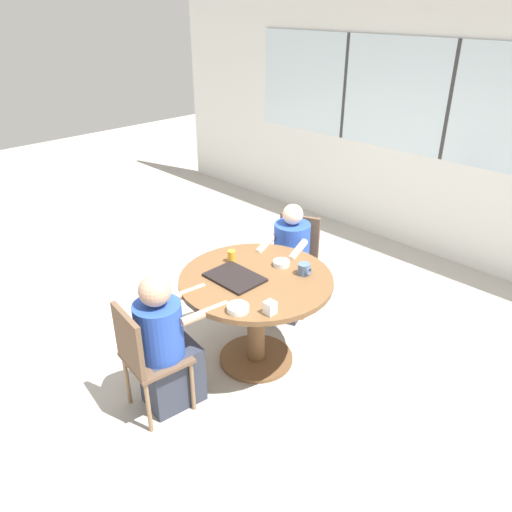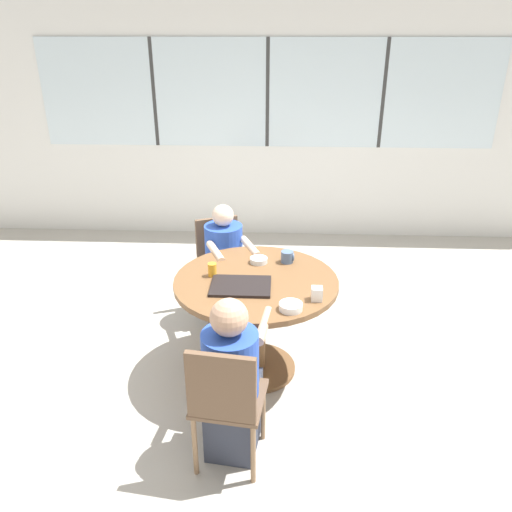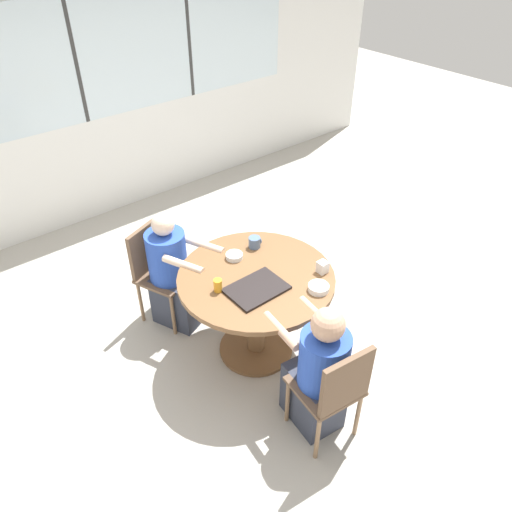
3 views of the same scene
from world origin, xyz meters
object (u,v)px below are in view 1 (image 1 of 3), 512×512
chair_for_woman_green_shirt (143,353)px  coffee_mug (304,269)px  milk_carton_small (270,308)px  person_man_blue_shirt (290,267)px  chair_for_man_blue_shirt (296,254)px  bowl_cereal (281,263)px  juice_glass (232,256)px  bowl_white_shallow (238,308)px  person_woman_green_shirt (166,349)px

chair_for_woman_green_shirt → coffee_mug: bearing=81.8°
milk_carton_small → person_man_blue_shirt: bearing=125.2°
chair_for_man_blue_shirt → bowl_cereal: size_ratio=6.68×
coffee_mug → bowl_cereal: bearing=-175.3°
juice_glass → bowl_cereal: juice_glass is taller
chair_for_woman_green_shirt → coffee_mug: size_ratio=8.80×
chair_for_woman_green_shirt → person_man_blue_shirt: bearing=103.4°
person_man_blue_shirt → milk_carton_small: person_man_blue_shirt is taller
coffee_mug → bowl_white_shallow: 0.70m
person_woman_green_shirt → person_man_blue_shirt: (-0.19, 1.50, -0.01)m
bowl_cereal → chair_for_man_blue_shirt: bearing=121.2°
person_woman_green_shirt → juice_glass: (-0.21, 0.82, 0.35)m
juice_glass → coffee_mug: bearing=25.2°
chair_for_man_blue_shirt → juice_glass: juice_glass is taller
milk_carton_small → chair_for_man_blue_shirt: bearing=123.7°
bowl_white_shallow → milk_carton_small: bearing=37.7°
chair_for_man_blue_shirt → person_woman_green_shirt: (0.26, -1.66, -0.04)m
coffee_mug → juice_glass: size_ratio=1.02×
chair_for_man_blue_shirt → juice_glass: 0.90m
bowl_white_shallow → bowl_cereal: size_ratio=1.14×
coffee_mug → bowl_cereal: 0.22m
chair_for_woman_green_shirt → milk_carton_small: (0.53, 0.67, 0.30)m
chair_for_woman_green_shirt → milk_carton_small: 0.91m
juice_glass → bowl_cereal: bearing=36.2°
coffee_mug → juice_glass: (-0.54, -0.25, 0.00)m
person_woman_green_shirt → coffee_mug: bearing=80.5°
chair_for_man_blue_shirt → person_woman_green_shirt: 1.68m
bowl_cereal → bowl_white_shallow: bearing=-71.2°
coffee_mug → milk_carton_small: (0.18, -0.56, 0.00)m
chair_for_woman_green_shirt → bowl_cereal: size_ratio=6.68×
chair_for_man_blue_shirt → bowl_cereal: (0.37, -0.61, 0.27)m
chair_for_man_blue_shirt → chair_for_woman_green_shirt: bearing=75.1°
chair_for_woman_green_shirt → juice_glass: bearing=108.4°
coffee_mug → milk_carton_small: size_ratio=1.09×
juice_glass → milk_carton_small: (0.72, -0.31, -0.00)m
person_man_blue_shirt → juice_glass: person_man_blue_shirt is taller
person_man_blue_shirt → bowl_cereal: person_man_blue_shirt is taller
chair_for_man_blue_shirt → person_woman_green_shirt: person_woman_green_shirt is taller
coffee_mug → bowl_cereal: coffee_mug is taller
chair_for_man_blue_shirt → juice_glass: size_ratio=9.00×
chair_for_man_blue_shirt → milk_carton_small: (0.77, -1.16, 0.30)m
chair_for_woman_green_shirt → bowl_white_shallow: chair_for_woman_green_shirt is taller
chair_for_woman_green_shirt → chair_for_man_blue_shirt: same height
chair_for_man_blue_shirt → juice_glass: (0.05, -0.84, 0.30)m
milk_carton_small → bowl_cereal: milk_carton_small is taller
bowl_cereal → chair_for_woman_green_shirt: bearing=-96.2°
person_man_blue_shirt → bowl_white_shallow: person_man_blue_shirt is taller
chair_for_woman_green_shirt → bowl_cereal: (0.13, 1.22, 0.27)m
person_woman_green_shirt → person_man_blue_shirt: person_woman_green_shirt is taller
coffee_mug → juice_glass: juice_glass is taller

